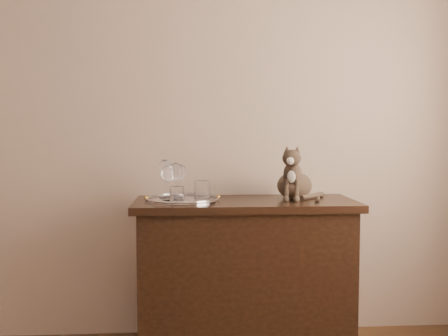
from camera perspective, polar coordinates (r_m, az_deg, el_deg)
The scene contains 10 objects.
wall_back at distance 3.01m, azimuth -9.71°, elevation 6.52°, with size 4.00×0.10×2.70m, color #C4A993.
sideboard at distance 2.81m, azimuth 2.39°, elevation -12.32°, with size 1.20×0.50×0.85m, color black, non-canonical shape.
tray at distance 2.71m, azimuth -4.75°, elevation -3.65°, with size 0.40×0.40×0.01m, color silver.
wine_glass_a at distance 2.77m, azimuth -6.72°, elevation -1.21°, with size 0.08×0.08×0.21m, color silver, non-canonical shape.
wine_glass_b at distance 2.80m, azimuth -5.06°, elevation -1.43°, with size 0.07×0.07×0.18m, color silver, non-canonical shape.
wine_glass_c at distance 2.67m, azimuth -6.42°, elevation -1.66°, with size 0.07×0.07×0.19m, color silver, non-canonical shape.
wine_glass_d at distance 2.70m, azimuth -5.57°, elevation -1.50°, with size 0.08×0.08×0.20m, color white, non-canonical shape.
tumbler_b at distance 2.58m, azimuth -5.40°, elevation -3.03°, with size 0.07×0.07×0.08m, color white.
tumbler_c at distance 2.72m, azimuth -2.50°, elevation -2.49°, with size 0.09×0.09×0.10m, color white.
cat at distance 2.80m, azimuth 8.07°, elevation -0.46°, with size 0.30×0.28×0.30m, color #4B3E2D, non-canonical shape.
Camera 1 is at (0.31, -0.74, 1.21)m, focal length 40.00 mm.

